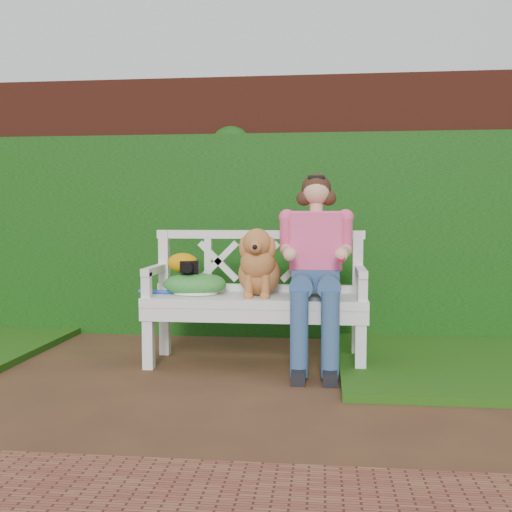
# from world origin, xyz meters

# --- Properties ---
(ground) EXTENTS (60.00, 60.00, 0.00)m
(ground) POSITION_xyz_m (0.00, 0.00, 0.00)
(ground) COLOR #40291B
(brick_wall) EXTENTS (10.00, 0.30, 2.20)m
(brick_wall) POSITION_xyz_m (0.00, 1.90, 1.10)
(brick_wall) COLOR #592216
(brick_wall) RESTS_ON ground
(ivy_hedge) EXTENTS (10.00, 0.18, 1.70)m
(ivy_hedge) POSITION_xyz_m (0.00, 1.68, 0.85)
(ivy_hedge) COLOR #1E5D16
(ivy_hedge) RESTS_ON ground
(garden_bench) EXTENTS (1.64, 0.79, 0.48)m
(garden_bench) POSITION_xyz_m (0.53, 0.70, 0.24)
(garden_bench) COLOR white
(garden_bench) RESTS_ON ground
(seated_woman) EXTENTS (0.55, 0.72, 1.24)m
(seated_woman) POSITION_xyz_m (0.94, 0.68, 0.62)
(seated_woman) COLOR #EA3B5D
(seated_woman) RESTS_ON ground
(dog) EXTENTS (0.39, 0.47, 0.47)m
(dog) POSITION_xyz_m (0.55, 0.68, 0.71)
(dog) COLOR olive
(dog) RESTS_ON garden_bench
(tennis_racket) EXTENTS (0.60, 0.29, 0.03)m
(tennis_racket) POSITION_xyz_m (0.08, 0.70, 0.49)
(tennis_racket) COLOR white
(tennis_racket) RESTS_ON garden_bench
(green_bag) EXTENTS (0.54, 0.48, 0.15)m
(green_bag) POSITION_xyz_m (0.10, 0.71, 0.56)
(green_bag) COLOR green
(green_bag) RESTS_ON garden_bench
(camera_item) EXTENTS (0.14, 0.11, 0.08)m
(camera_item) POSITION_xyz_m (0.07, 0.68, 0.67)
(camera_item) COLOR black
(camera_item) RESTS_ON green_bag
(baseball_glove) EXTENTS (0.25, 0.20, 0.14)m
(baseball_glove) POSITION_xyz_m (0.02, 0.72, 0.70)
(baseball_glove) COLOR #CE8406
(baseball_glove) RESTS_ON green_bag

